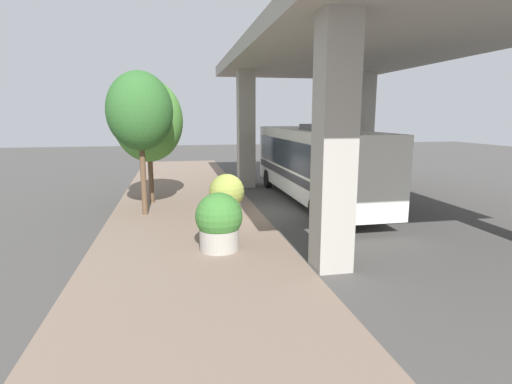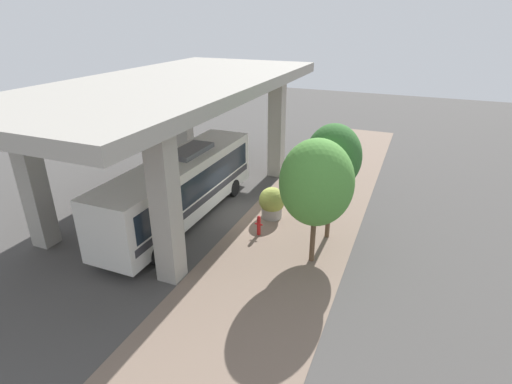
{
  "view_description": "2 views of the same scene",
  "coord_description": "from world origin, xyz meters",
  "px_view_note": "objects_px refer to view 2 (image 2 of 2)",
  "views": [
    {
      "loc": [
        -3.38,
        -15.61,
        3.92
      ],
      "look_at": [
        -0.13,
        0.41,
        0.8
      ],
      "focal_mm": 28.0,
      "sensor_mm": 36.0,
      "label": 1
    },
    {
      "loc": [
        -7.91,
        17.59,
        9.95
      ],
      "look_at": [
        -1.13,
        1.17,
        2.02
      ],
      "focal_mm": 28.0,
      "sensor_mm": 36.0,
      "label": 2
    }
  ],
  "objects_px": {
    "fire_hydrant": "(259,225)",
    "street_tree_near": "(316,183)",
    "planter_middle": "(306,178)",
    "bus": "(181,185)",
    "planter_front": "(272,203)",
    "street_tree_far": "(333,158)"
  },
  "relations": [
    {
      "from": "planter_front",
      "to": "planter_middle",
      "type": "distance_m",
      "value": 4.07
    },
    {
      "from": "fire_hydrant",
      "to": "planter_middle",
      "type": "relative_size",
      "value": 0.6
    },
    {
      "from": "fire_hydrant",
      "to": "street_tree_far",
      "type": "xyz_separation_m",
      "value": [
        -3.15,
        -1.09,
        3.56
      ]
    },
    {
      "from": "planter_front",
      "to": "street_tree_near",
      "type": "bearing_deg",
      "value": 133.69
    },
    {
      "from": "bus",
      "to": "planter_middle",
      "type": "bearing_deg",
      "value": -130.07
    },
    {
      "from": "street_tree_far",
      "to": "bus",
      "type": "bearing_deg",
      "value": 7.98
    },
    {
      "from": "planter_middle",
      "to": "street_tree_near",
      "type": "bearing_deg",
      "value": 107.81
    },
    {
      "from": "bus",
      "to": "street_tree_near",
      "type": "bearing_deg",
      "value": 170.42
    },
    {
      "from": "fire_hydrant",
      "to": "street_tree_near",
      "type": "height_order",
      "value": "street_tree_near"
    },
    {
      "from": "fire_hydrant",
      "to": "planter_middle",
      "type": "height_order",
      "value": "planter_middle"
    },
    {
      "from": "bus",
      "to": "street_tree_near",
      "type": "height_order",
      "value": "street_tree_near"
    },
    {
      "from": "street_tree_near",
      "to": "street_tree_far",
      "type": "height_order",
      "value": "street_tree_far"
    },
    {
      "from": "bus",
      "to": "planter_middle",
      "type": "relative_size",
      "value": 6.61
    },
    {
      "from": "planter_front",
      "to": "fire_hydrant",
      "type": "bearing_deg",
      "value": 91.79
    },
    {
      "from": "fire_hydrant",
      "to": "planter_front",
      "type": "distance_m",
      "value": 2.03
    },
    {
      "from": "planter_front",
      "to": "planter_middle",
      "type": "xyz_separation_m",
      "value": [
        -0.74,
        -4.0,
        0.01
      ]
    },
    {
      "from": "planter_middle",
      "to": "street_tree_near",
      "type": "xyz_separation_m",
      "value": [
        -2.31,
        7.2,
        2.86
      ]
    },
    {
      "from": "fire_hydrant",
      "to": "street_tree_near",
      "type": "bearing_deg",
      "value": 158.23
    },
    {
      "from": "fire_hydrant",
      "to": "planter_front",
      "type": "height_order",
      "value": "planter_front"
    },
    {
      "from": "bus",
      "to": "street_tree_far",
      "type": "xyz_separation_m",
      "value": [
        -7.48,
        -1.05,
        2.15
      ]
    },
    {
      "from": "planter_front",
      "to": "planter_middle",
      "type": "relative_size",
      "value": 0.98
    },
    {
      "from": "planter_middle",
      "to": "street_tree_near",
      "type": "height_order",
      "value": "street_tree_near"
    }
  ]
}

